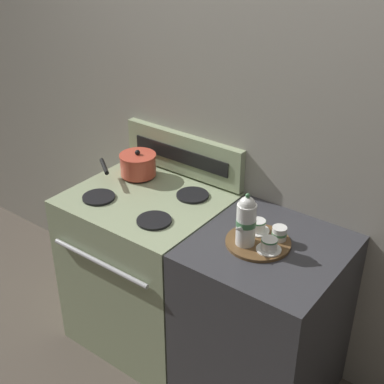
{
  "coord_description": "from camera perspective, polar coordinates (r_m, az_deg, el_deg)",
  "views": [
    {
      "loc": [
        1.26,
        -1.72,
        2.22
      ],
      "look_at": [
        -0.09,
        0.07,
        0.98
      ],
      "focal_mm": 50.0,
      "sensor_mm": 36.0,
      "label": 1
    }
  ],
  "objects": [
    {
      "name": "wall_back",
      "position": [
        2.68,
        5.22,
        4.19
      ],
      "size": [
        6.0,
        0.05,
        2.2
      ],
      "color": "#9E998E",
      "rests_on": "ground"
    },
    {
      "name": "control_panel",
      "position": [
        2.84,
        -0.95,
        4.08
      ],
      "size": [
        0.74,
        0.05,
        0.22
      ],
      "color": "#9EAD84",
      "rests_on": "stove"
    },
    {
      "name": "teapot",
      "position": [
        2.26,
        5.79,
        -3.04
      ],
      "size": [
        0.09,
        0.14,
        0.25
      ],
      "color": "white",
      "rests_on": "serving_tray"
    },
    {
      "name": "saucepan",
      "position": [
        2.86,
        -5.84,
        2.94
      ],
      "size": [
        0.27,
        0.3,
        0.14
      ],
      "color": "#D14C38",
      "rests_on": "stove"
    },
    {
      "name": "serving_tray",
      "position": [
        2.35,
        7.06,
        -5.34
      ],
      "size": [
        0.29,
        0.29,
        0.01
      ],
      "color": "brown",
      "rests_on": "side_counter"
    },
    {
      "name": "stove",
      "position": [
        2.94,
        -4.58,
        -8.15
      ],
      "size": [
        0.76,
        0.69,
        0.91
      ],
      "color": "#9EAD84",
      "rests_on": "ground"
    },
    {
      "name": "creamer_jug",
      "position": [
        2.35,
        9.3,
        -4.36
      ],
      "size": [
        0.07,
        0.07,
        0.06
      ],
      "color": "white",
      "rests_on": "serving_tray"
    },
    {
      "name": "teacup_right",
      "position": [
        2.28,
        8.23,
        -5.58
      ],
      "size": [
        0.11,
        0.11,
        0.06
      ],
      "color": "white",
      "rests_on": "serving_tray"
    },
    {
      "name": "teacup_left",
      "position": [
        2.39,
        7.03,
        -3.6
      ],
      "size": [
        0.11,
        0.11,
        0.06
      ],
      "color": "white",
      "rests_on": "serving_tray"
    },
    {
      "name": "side_counter",
      "position": [
        2.62,
        7.56,
        -13.77
      ],
      "size": [
        0.64,
        0.66,
        0.9
      ],
      "color": "#38383D",
      "rests_on": "ground"
    },
    {
      "name": "ground_plane",
      "position": [
        3.08,
        0.56,
        -17.06
      ],
      "size": [
        6.0,
        6.0,
        0.0
      ],
      "primitive_type": "plane",
      "color": "brown"
    }
  ]
}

